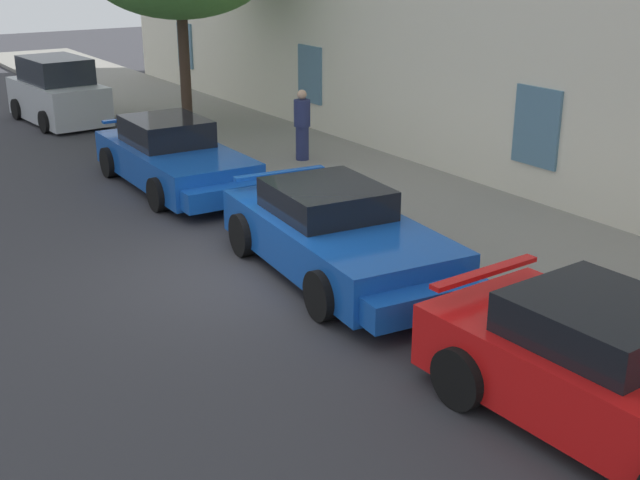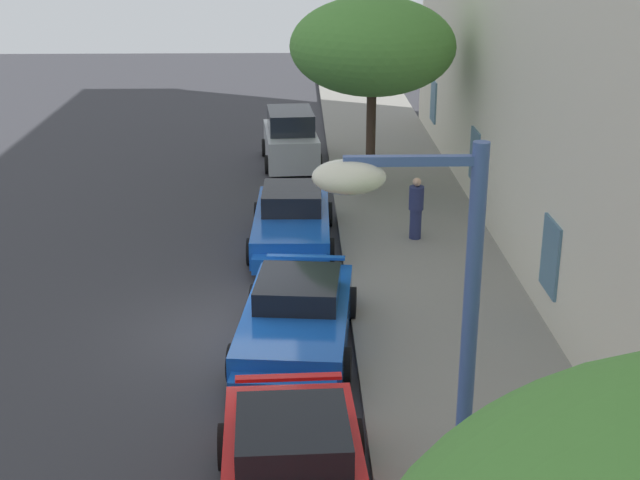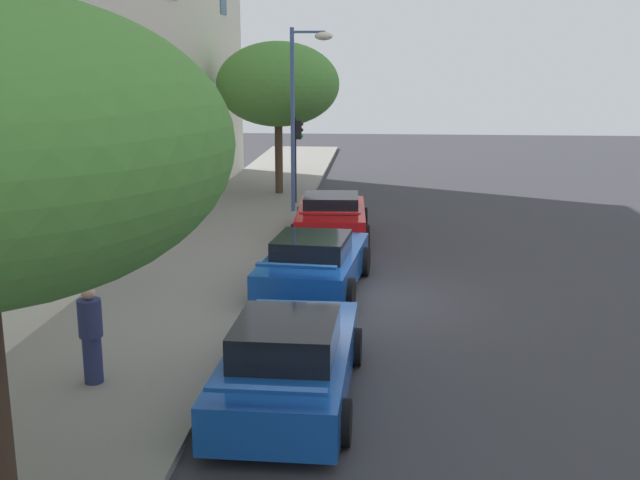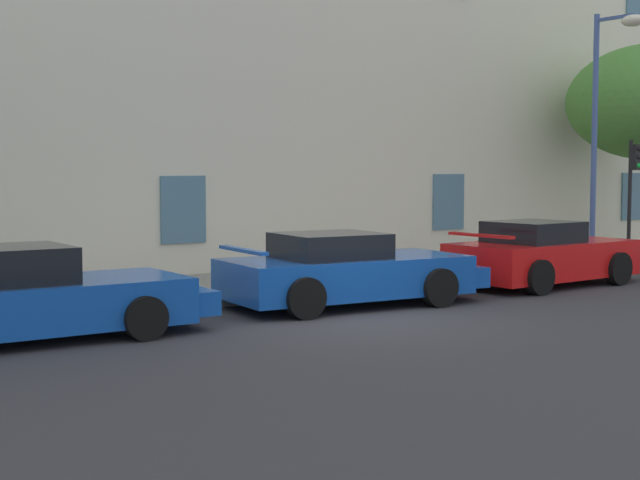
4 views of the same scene
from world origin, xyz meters
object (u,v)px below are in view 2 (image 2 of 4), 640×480
Objects in this scene: sportscar_yellow_flank at (296,323)px; pedestrian_admiring at (416,208)px; hatchback_parked at (291,140)px; tree_midblock at (373,46)px; street_lamp at (421,362)px; sportscar_red_lead at (292,224)px.

pedestrian_admiring is at bearing 152.97° from sportscar_yellow_flank.
tree_midblock reaches higher than hatchback_parked.
tree_midblock is at bearing -169.80° from pedestrian_admiring.
pedestrian_admiring is (4.55, 0.82, -3.49)m from tree_midblock.
sportscar_red_lead is at bearing -175.21° from street_lamp.
hatchback_parked is 5.59m from tree_midblock.
pedestrian_admiring is at bearing 22.14° from hatchback_parked.
street_lamp is at bearing 7.35° from sportscar_yellow_flank.
tree_midblock is at bearing 35.10° from hatchback_parked.
tree_midblock reaches higher than sportscar_yellow_flank.
sportscar_red_lead is 1.30× the size of hatchback_parked.
pedestrian_admiring reaches higher than sportscar_yellow_flank.
tree_midblock is 5.79m from pedestrian_admiring.
street_lamp is (14.61, 1.22, 3.73)m from sportscar_red_lead.
sportscar_yellow_flank is 6.81m from pedestrian_admiring.
sportscar_red_lead is 0.89× the size of tree_midblock.
pedestrian_admiring is at bearing 172.39° from street_lamp.
sportscar_red_lead is at bearing -178.99° from sportscar_yellow_flank.
sportscar_yellow_flank is at bearing 1.01° from sportscar_red_lead.
tree_midblock is (-10.60, 2.27, 3.83)m from sportscar_yellow_flank.
sportscar_red_lead is 8.17m from hatchback_parked.
sportscar_red_lead is 0.84× the size of street_lamp.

